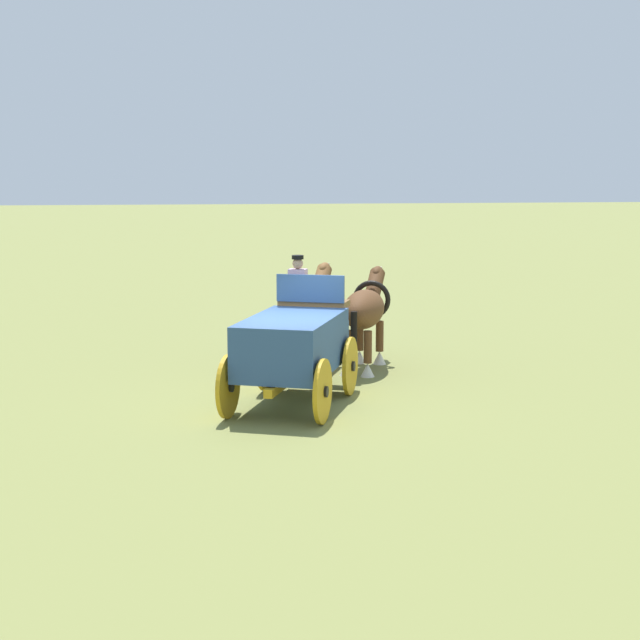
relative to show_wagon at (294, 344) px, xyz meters
name	(u,v)px	position (x,y,z in m)	size (l,w,h in m)	color
ground_plane	(292,406)	(-0.14, 0.05, -1.15)	(220.00, 220.00, 0.00)	olive
show_wagon	(294,344)	(0.00, 0.00, 0.00)	(5.73, 3.10, 2.71)	#2D4C7A
draft_horse_near	(309,307)	(3.61, -0.79, 0.20)	(3.07, 1.73, 2.23)	brown
draft_horse_off	(365,311)	(3.14, -2.00, 0.15)	(2.97, 1.65, 2.17)	brown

